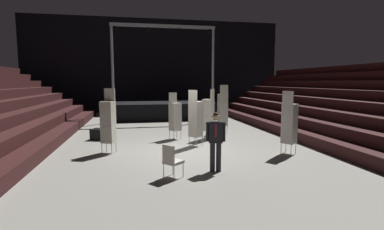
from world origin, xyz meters
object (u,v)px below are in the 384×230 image
(chair_stack_mid_right, at_px, (196,118))
(chair_stack_mid_centre, at_px, (108,121))
(stage_riser, at_px, (163,109))
(man_with_tie, at_px, (216,138))
(chair_stack_front_left, at_px, (175,116))
(chair_stack_front_right, at_px, (208,114))
(equipment_road_case, at_px, (102,134))
(chair_stack_rear_left, at_px, (223,109))
(loose_chair_near_man, at_px, (172,159))
(chair_stack_mid_left, at_px, (289,123))

(chair_stack_mid_right, xyz_separation_m, chair_stack_mid_centre, (-3.39, -0.52, 0.04))
(stage_riser, relative_size, man_with_tie, 4.04)
(stage_riser, relative_size, chair_stack_front_left, 3.34)
(stage_riser, distance_m, chair_stack_front_right, 8.02)
(man_with_tie, relative_size, equipment_road_case, 1.96)
(chair_stack_rear_left, xyz_separation_m, equipment_road_case, (-5.90, -0.45, -0.99))
(man_with_tie, bearing_deg, equipment_road_case, -41.85)
(equipment_road_case, xyz_separation_m, loose_chair_near_man, (2.48, -5.95, 0.29))
(chair_stack_front_left, distance_m, chair_stack_mid_left, 5.13)
(stage_riser, distance_m, man_with_tie, 12.63)
(chair_stack_mid_centre, distance_m, equipment_road_case, 2.92)
(stage_riser, bearing_deg, chair_stack_front_left, -91.13)
(chair_stack_front_left, distance_m, equipment_road_case, 3.46)
(chair_stack_rear_left, xyz_separation_m, loose_chair_near_man, (-3.42, -6.39, -0.70))
(chair_stack_front_right, relative_size, loose_chair_near_man, 2.44)
(chair_stack_front_right, xyz_separation_m, chair_stack_mid_centre, (-4.26, -1.83, 0.04))
(man_with_tie, bearing_deg, chair_stack_mid_left, -140.94)
(chair_stack_rear_left, relative_size, loose_chair_near_man, 2.62)
(chair_stack_front_right, distance_m, loose_chair_near_man, 5.61)
(equipment_road_case, height_order, loose_chair_near_man, loose_chair_near_man)
(chair_stack_front_left, relative_size, chair_stack_rear_left, 0.86)
(loose_chair_near_man, bearing_deg, equipment_road_case, 161.88)
(chair_stack_mid_left, height_order, chair_stack_rear_left, chair_stack_rear_left)
(chair_stack_mid_centre, relative_size, loose_chair_near_man, 2.53)
(chair_stack_front_right, height_order, chair_stack_mid_right, same)
(stage_riser, relative_size, loose_chair_near_man, 7.54)
(stage_riser, xyz_separation_m, chair_stack_front_right, (1.34, -7.90, 0.49))
(stage_riser, height_order, man_with_tie, stage_riser)
(chair_stack_mid_centre, relative_size, equipment_road_case, 2.66)
(stage_riser, xyz_separation_m, equipment_road_case, (-3.46, -7.02, -0.42))
(stage_riser, bearing_deg, loose_chair_near_man, -94.35)
(chair_stack_rear_left, distance_m, equipment_road_case, 6.00)
(stage_riser, distance_m, equipment_road_case, 7.84)
(chair_stack_rear_left, bearing_deg, chair_stack_mid_centre, -149.32)
(stage_riser, relative_size, chair_stack_mid_left, 3.09)
(man_with_tie, distance_m, chair_stack_mid_centre, 4.37)
(chair_stack_mid_centre, distance_m, loose_chair_near_man, 3.82)
(chair_stack_rear_left, bearing_deg, stage_riser, 110.44)
(chair_stack_mid_centre, bearing_deg, chair_stack_mid_right, -151.37)
(man_with_tie, relative_size, chair_stack_mid_centre, 0.74)
(man_with_tie, bearing_deg, chair_stack_front_left, -70.43)
(chair_stack_front_left, height_order, chair_stack_mid_right, chair_stack_mid_right)
(chair_stack_mid_right, height_order, loose_chair_near_man, chair_stack_mid_right)
(equipment_road_case, bearing_deg, stage_riser, 63.74)
(chair_stack_mid_left, height_order, chair_stack_mid_centre, chair_stack_mid_centre)
(chair_stack_mid_right, bearing_deg, man_with_tie, -43.68)
(chair_stack_front_left, relative_size, chair_stack_mid_right, 0.93)
(chair_stack_mid_left, relative_size, chair_stack_mid_right, 1.00)
(chair_stack_mid_right, bearing_deg, chair_stack_rear_left, 101.63)
(chair_stack_front_left, relative_size, chair_stack_mid_centre, 0.89)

